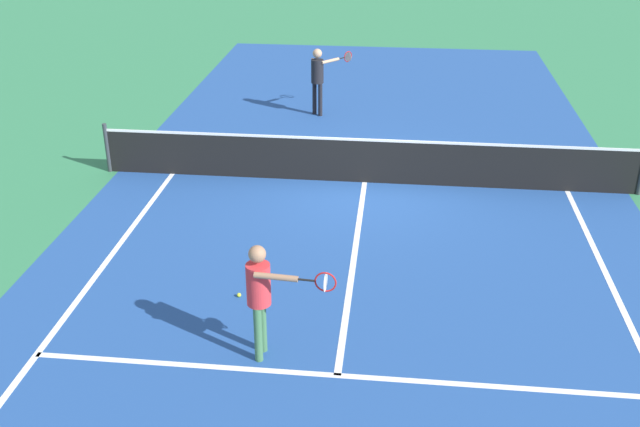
% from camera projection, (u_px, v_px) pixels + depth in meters
% --- Properties ---
extents(ground_plane, '(60.00, 60.00, 0.00)m').
position_uv_depth(ground_plane, '(365.00, 182.00, 15.36)').
color(ground_plane, '#337F51').
extents(court_surface_inbounds, '(10.62, 24.40, 0.00)m').
position_uv_depth(court_surface_inbounds, '(365.00, 182.00, 15.36)').
color(court_surface_inbounds, '#234C93').
rests_on(court_surface_inbounds, ground_plane).
extents(line_sideline_left, '(0.10, 11.89, 0.01)m').
position_uv_depth(line_sideline_left, '(51.00, 335.00, 10.45)').
color(line_sideline_left, white).
rests_on(line_sideline_left, ground_plane).
extents(line_service_near, '(8.22, 0.10, 0.01)m').
position_uv_depth(line_service_near, '(337.00, 375.00, 9.64)').
color(line_service_near, white).
rests_on(line_service_near, ground_plane).
extents(line_center_service, '(0.10, 6.40, 0.01)m').
position_uv_depth(line_center_service, '(354.00, 257.00, 12.50)').
color(line_center_service, white).
rests_on(line_center_service, ground_plane).
extents(net, '(11.07, 0.09, 1.07)m').
position_uv_depth(net, '(365.00, 160.00, 15.15)').
color(net, '#33383D').
rests_on(net, ground_plane).
extents(player_near, '(1.20, 0.58, 1.68)m').
position_uv_depth(player_near, '(261.00, 289.00, 9.57)').
color(player_near, '#3F7247').
rests_on(player_near, ground_plane).
extents(player_far, '(1.01, 0.87, 1.74)m').
position_uv_depth(player_far, '(318.00, 74.00, 18.93)').
color(player_far, black).
rests_on(player_far, ground_plane).
extents(tennis_ball_mid_court, '(0.07, 0.07, 0.07)m').
position_uv_depth(tennis_ball_mid_court, '(239.00, 295.00, 11.35)').
color(tennis_ball_mid_court, '#CCE033').
rests_on(tennis_ball_mid_court, ground_plane).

